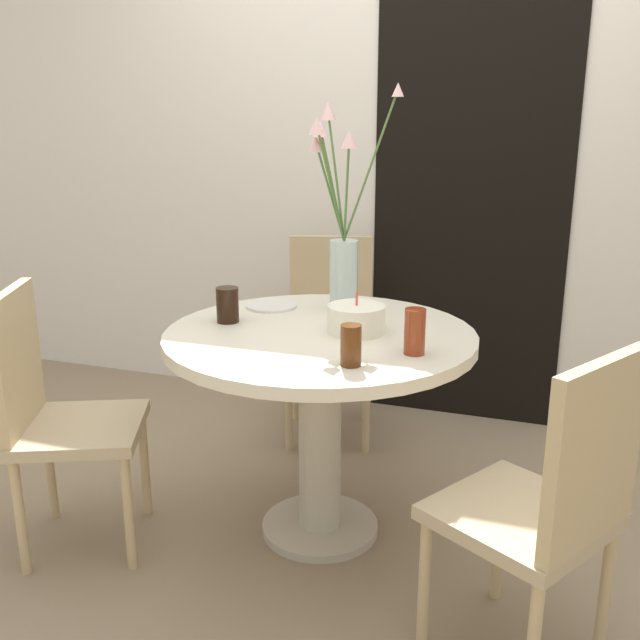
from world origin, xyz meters
name	(u,v)px	position (x,y,z in m)	size (l,w,h in m)	color
ground_plane	(320,530)	(0.00, 0.00, 0.00)	(16.00, 16.00, 0.00)	#89755B
wall_back	(406,146)	(0.00, 1.25, 1.30)	(8.00, 0.05, 2.60)	silver
doorway_panel	(469,209)	(0.31, 1.22, 1.02)	(0.90, 0.01, 2.05)	black
dining_table	(320,378)	(0.00, 0.00, 0.58)	(1.04, 1.04, 0.75)	beige
chair_near_front	(330,325)	(-0.24, 0.85, 0.51)	(0.49, 0.49, 0.91)	tan
chair_left_flank	(54,406)	(-0.81, -0.36, 0.51)	(0.53, 0.53, 0.91)	tan
chair_far_back	(550,500)	(0.76, -0.45, 0.51)	(0.55, 0.55, 0.91)	tan
birthday_cake	(356,319)	(0.11, 0.04, 0.79)	(0.19, 0.19, 0.14)	white
flower_vase	(341,236)	(-0.02, 0.28, 1.02)	(0.30, 0.24, 0.80)	#B2C6C1
side_plate	(271,306)	(-0.28, 0.24, 0.75)	(0.19, 0.19, 0.01)	silver
drink_glass_0	(415,332)	(0.34, -0.13, 0.82)	(0.06, 0.06, 0.14)	maroon
drink_glass_1	(351,345)	(0.19, -0.29, 0.81)	(0.06, 0.06, 0.12)	#51280F
drink_glass_2	(228,305)	(-0.34, 0.01, 0.81)	(0.08, 0.08, 0.12)	black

